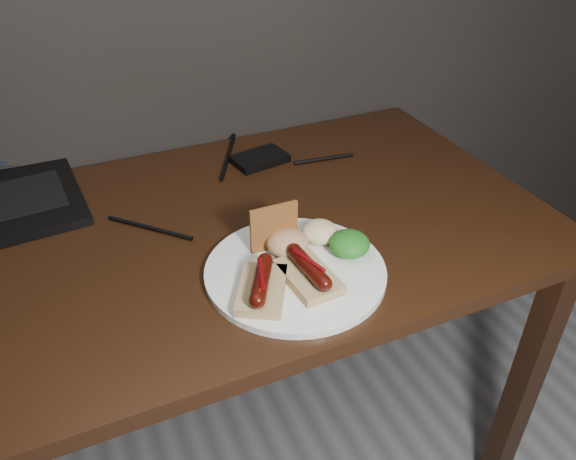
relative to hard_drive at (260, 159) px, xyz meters
The scene contains 10 objects.
desk 0.34m from the hard_drive, 139.09° to the right, with size 1.40×0.70×0.75m.
hard_drive is the anchor object (origin of this frame).
desk_cables 0.28m from the hard_drive, 164.93° to the right, with size 0.98×0.38×0.01m.
plate 0.40m from the hard_drive, 103.10° to the right, with size 0.30×0.30×0.01m, color white.
bread_sausage_left 0.46m from the hard_drive, 111.09° to the right, with size 0.12×0.13×0.04m.
bread_sausage_center 0.44m from the hard_drive, 101.24° to the right, with size 0.08×0.12×0.04m.
crispbread 0.34m from the hard_drive, 107.23° to the right, with size 0.09×0.01×0.09m, color #A5632D.
salad_greens 0.39m from the hard_drive, 88.56° to the right, with size 0.07×0.07×0.04m, color #1F5A12.
salsa_mound 0.36m from the hard_drive, 103.80° to the right, with size 0.07×0.07×0.04m, color maroon.
coleslaw_mound 0.34m from the hard_drive, 93.30° to the right, with size 0.06×0.06×0.04m, color beige.
Camera 1 is at (-0.15, 0.55, 1.34)m, focal length 35.00 mm.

